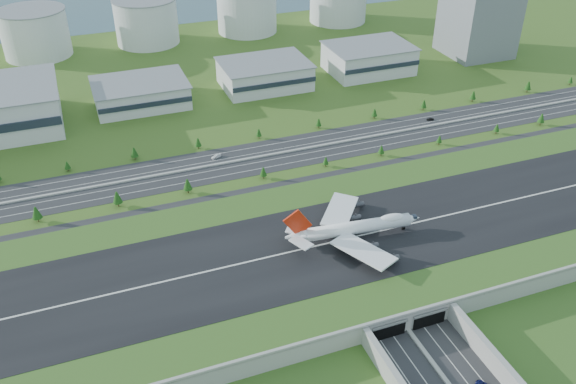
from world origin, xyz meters
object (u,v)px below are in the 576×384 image
object	(u,v)px
fuel_tank_a	(35,33)
boeing_747	(354,228)
car_5	(430,119)
car_7	(216,156)
office_tower	(479,18)

from	to	relation	value
fuel_tank_a	boeing_747	xyz separation A→B (m)	(120.95, -310.09, -4.05)
car_5	fuel_tank_a	bearing A→B (deg)	-113.30
boeing_747	car_7	distance (m)	109.27
office_tower	car_7	xyz separation A→B (m)	(-233.04, -91.99, -26.52)
car_5	car_7	xyz separation A→B (m)	(-136.66, 0.82, 0.11)
boeing_747	car_5	bearing A→B (deg)	50.90
fuel_tank_a	car_7	size ratio (longest dim) A/B	8.48
fuel_tank_a	boeing_747	size ratio (longest dim) A/B	0.81
boeing_747	car_7	world-z (taller)	boeing_747
car_5	car_7	distance (m)	136.66
fuel_tank_a	car_7	world-z (taller)	fuel_tank_a
fuel_tank_a	car_5	xyz separation A→B (m)	(223.62, -207.81, -16.64)
fuel_tank_a	car_7	distance (m)	225.12
office_tower	car_7	distance (m)	251.94
office_tower	car_7	size ratio (longest dim) A/B	9.33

